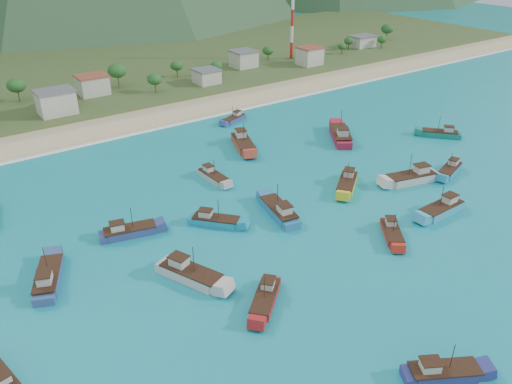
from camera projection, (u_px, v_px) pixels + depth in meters
ground at (340, 235)px, 91.72m from camera, size 600.00×600.00×0.00m
beach at (155, 116)px, 148.68m from camera, size 400.00×18.00×1.20m
land at (88, 73)px, 192.65m from camera, size 400.00×110.00×2.40m
surf_line at (170, 126)px, 141.83m from camera, size 400.00×2.50×0.08m
village at (145, 80)px, 167.20m from camera, size 224.11×30.21×6.57m
vegetation at (113, 83)px, 162.74m from camera, size 272.94×25.39×8.29m
radio_tower at (293, 9)px, 197.71m from camera, size 1.20×1.20×38.62m
boat_0 at (347, 184)px, 108.16m from camera, size 10.68×9.29×6.49m
boat_1 at (440, 134)px, 134.18m from camera, size 8.91×9.68×6.02m
boat_4 at (243, 144)px, 127.48m from camera, size 8.05×13.30×7.56m
boat_7 at (215, 221)px, 94.67m from camera, size 8.78×9.29×5.83m
boat_8 at (129, 232)px, 91.29m from camera, size 10.83×5.45×6.15m
boat_9 at (392, 233)px, 91.19m from camera, size 7.67×8.93×5.41m
boat_10 at (442, 209)px, 98.34m from camera, size 11.36×3.55×6.68m
boat_12 at (213, 177)px, 111.53m from camera, size 3.20×9.57×5.59m
boat_15 at (265, 299)px, 75.04m from camera, size 9.28×8.58×5.77m
boat_20 at (450, 171)px, 114.32m from camera, size 10.14×5.73×5.75m
boat_21 at (340, 136)px, 132.03m from camera, size 11.21×13.70×8.17m
boat_22 at (279, 212)px, 97.45m from camera, size 5.66×12.22×6.95m
boat_23 at (190, 274)px, 79.92m from camera, size 7.79×12.19×6.95m
boat_24 at (442, 373)px, 62.57m from camera, size 10.03×7.44×5.84m
boat_25 at (234, 119)px, 144.84m from camera, size 9.12×5.55×5.18m
boat_26 at (48, 279)px, 79.02m from camera, size 7.44×11.75×6.70m
boat_28 at (412, 178)px, 110.24m from camera, size 12.95×6.60×7.34m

